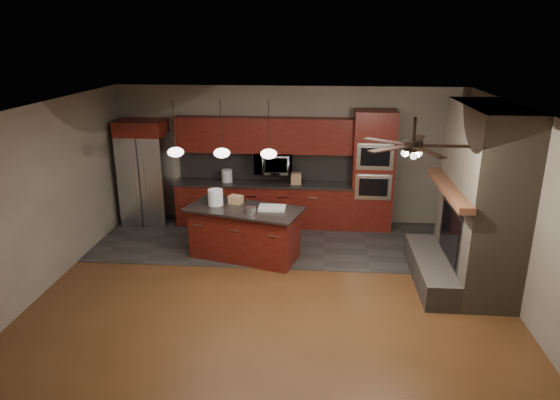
# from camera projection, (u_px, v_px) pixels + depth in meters

# --- Properties ---
(ground) EXTENTS (7.00, 7.00, 0.00)m
(ground) POSITION_uv_depth(u_px,v_px,m) (274.00, 286.00, 7.81)
(ground) COLOR #58331A
(ground) RESTS_ON ground
(ceiling) EXTENTS (7.00, 6.00, 0.02)m
(ceiling) POSITION_uv_depth(u_px,v_px,m) (274.00, 106.00, 6.93)
(ceiling) COLOR white
(ceiling) RESTS_ON back_wall
(back_wall) EXTENTS (7.00, 0.02, 2.80)m
(back_wall) POSITION_uv_depth(u_px,v_px,m) (288.00, 155.00, 10.20)
(back_wall) COLOR gray
(back_wall) RESTS_ON ground
(right_wall) EXTENTS (0.02, 6.00, 2.80)m
(right_wall) POSITION_uv_depth(u_px,v_px,m) (519.00, 208.00, 7.09)
(right_wall) COLOR gray
(right_wall) RESTS_ON ground
(left_wall) EXTENTS (0.02, 6.00, 2.80)m
(left_wall) POSITION_uv_depth(u_px,v_px,m) (47.00, 196.00, 7.64)
(left_wall) COLOR gray
(left_wall) RESTS_ON ground
(slate_tile_patch) EXTENTS (7.00, 2.40, 0.01)m
(slate_tile_patch) POSITION_uv_depth(u_px,v_px,m) (283.00, 241.00, 9.51)
(slate_tile_patch) COLOR #2F2C2A
(slate_tile_patch) RESTS_ON ground
(fireplace_column) EXTENTS (1.30, 2.10, 2.80)m
(fireplace_column) POSITION_uv_depth(u_px,v_px,m) (476.00, 205.00, 7.54)
(fireplace_column) COLOR brown
(fireplace_column) RESTS_ON ground
(back_cabinetry) EXTENTS (3.59, 0.64, 2.20)m
(back_cabinetry) POSITION_uv_depth(u_px,v_px,m) (264.00, 182.00, 10.16)
(back_cabinetry) COLOR #5D1D11
(back_cabinetry) RESTS_ON ground
(oven_tower) EXTENTS (0.80, 0.63, 2.38)m
(oven_tower) POSITION_uv_depth(u_px,v_px,m) (373.00, 171.00, 9.84)
(oven_tower) COLOR #5D1D11
(oven_tower) RESTS_ON ground
(microwave) EXTENTS (0.73, 0.41, 0.50)m
(microwave) POSITION_uv_depth(u_px,v_px,m) (273.00, 163.00, 10.02)
(microwave) COLOR silver
(microwave) RESTS_ON back_cabinetry
(refrigerator) EXTENTS (0.92, 0.75, 2.15)m
(refrigerator) POSITION_uv_depth(u_px,v_px,m) (145.00, 173.00, 10.17)
(refrigerator) COLOR silver
(refrigerator) RESTS_ON ground
(kitchen_island) EXTENTS (2.13, 1.39, 0.92)m
(kitchen_island) POSITION_uv_depth(u_px,v_px,m) (245.00, 233.00, 8.69)
(kitchen_island) COLOR #5D1D11
(kitchen_island) RESTS_ON ground
(white_bucket) EXTENTS (0.34, 0.34, 0.28)m
(white_bucket) POSITION_uv_depth(u_px,v_px,m) (215.00, 197.00, 8.68)
(white_bucket) COLOR white
(white_bucket) RESTS_ON kitchen_island
(paint_can) EXTENTS (0.17, 0.17, 0.11)m
(paint_can) POSITION_uv_depth(u_px,v_px,m) (251.00, 210.00, 8.28)
(paint_can) COLOR silver
(paint_can) RESTS_ON kitchen_island
(paint_tray) EXTENTS (0.45, 0.32, 0.05)m
(paint_tray) POSITION_uv_depth(u_px,v_px,m) (272.00, 208.00, 8.49)
(paint_tray) COLOR silver
(paint_tray) RESTS_ON kitchen_island
(cardboard_box) EXTENTS (0.27, 0.23, 0.14)m
(cardboard_box) POSITION_uv_depth(u_px,v_px,m) (236.00, 200.00, 8.77)
(cardboard_box) COLOR tan
(cardboard_box) RESTS_ON kitchen_island
(counter_bucket) EXTENTS (0.25, 0.25, 0.25)m
(counter_bucket) POSITION_uv_depth(u_px,v_px,m) (227.00, 176.00, 10.13)
(counter_bucket) COLOR silver
(counter_bucket) RESTS_ON back_cabinetry
(counter_box) EXTENTS (0.20, 0.16, 0.23)m
(counter_box) POSITION_uv_depth(u_px,v_px,m) (296.00, 179.00, 9.98)
(counter_box) COLOR #A67A55
(counter_box) RESTS_ON back_cabinetry
(pendant_left) EXTENTS (0.26, 0.26, 0.92)m
(pendant_left) POSITION_uv_depth(u_px,v_px,m) (176.00, 152.00, 7.98)
(pendant_left) COLOR black
(pendant_left) RESTS_ON ceiling
(pendant_center) EXTENTS (0.26, 0.26, 0.92)m
(pendant_center) POSITION_uv_depth(u_px,v_px,m) (222.00, 153.00, 7.92)
(pendant_center) COLOR black
(pendant_center) RESTS_ON ceiling
(pendant_right) EXTENTS (0.26, 0.26, 0.92)m
(pendant_right) POSITION_uv_depth(u_px,v_px,m) (269.00, 154.00, 7.86)
(pendant_right) COLOR black
(pendant_right) RESTS_ON ceiling
(ceiling_fan) EXTENTS (1.27, 1.33, 0.41)m
(ceiling_fan) POSITION_uv_depth(u_px,v_px,m) (413.00, 145.00, 6.13)
(ceiling_fan) COLOR black
(ceiling_fan) RESTS_ON ceiling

